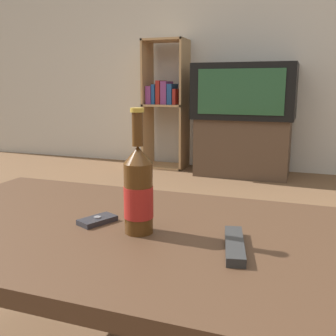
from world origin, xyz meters
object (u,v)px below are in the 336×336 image
at_px(beer_bottle, 138,191).
at_px(tv_stand, 243,147).
at_px(cell_phone, 98,220).
at_px(television, 245,91).
at_px(bookshelf, 165,101).
at_px(remote_control, 235,245).

bearing_deg(beer_bottle, tv_stand, 93.67).
xyz_separation_m(beer_bottle, cell_phone, (-0.13, 0.03, -0.10)).
bearing_deg(tv_stand, television, -90.00).
bearing_deg(television, tv_stand, 90.00).
distance_m(tv_stand, bookshelf, 0.89).
distance_m(tv_stand, beer_bottle, 2.77).
height_order(tv_stand, cell_phone, tv_stand).
height_order(television, bookshelf, bookshelf).
bearing_deg(remote_control, tv_stand, 86.26).
distance_m(tv_stand, cell_phone, 2.73).
bearing_deg(beer_bottle, bookshelf, 108.85).
relative_size(bookshelf, cell_phone, 11.22).
bearing_deg(bookshelf, tv_stand, -6.01).
height_order(tv_stand, remote_control, tv_stand).
relative_size(television, cell_phone, 7.93).
bearing_deg(television, bookshelf, 173.71).
xyz_separation_m(cell_phone, remote_control, (0.37, -0.05, 0.00)).
bearing_deg(tv_stand, bookshelf, 173.99).
relative_size(television, bookshelf, 0.71).
height_order(television, beer_bottle, television).
distance_m(bookshelf, cell_phone, 2.94).
distance_m(television, remote_control, 2.82).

